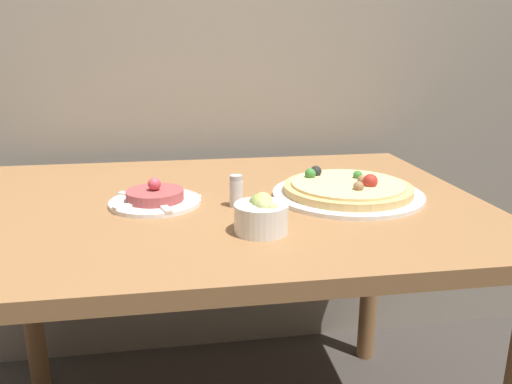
# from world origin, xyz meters

# --- Properties ---
(dining_table) EXTENTS (1.24, 0.88, 0.74)m
(dining_table) POSITION_xyz_m (0.00, 0.44, 0.64)
(dining_table) COLOR olive
(dining_table) RESTS_ON ground_plane
(pizza_plate) EXTENTS (0.36, 0.36, 0.06)m
(pizza_plate) POSITION_xyz_m (0.32, 0.42, 0.75)
(pizza_plate) COLOR white
(pizza_plate) RESTS_ON dining_table
(tartare_plate) EXTENTS (0.21, 0.21, 0.06)m
(tartare_plate) POSITION_xyz_m (-0.14, 0.43, 0.75)
(tartare_plate) COLOR white
(tartare_plate) RESTS_ON dining_table
(small_bowl) EXTENTS (0.10, 0.10, 0.07)m
(small_bowl) POSITION_xyz_m (0.07, 0.22, 0.77)
(small_bowl) COLOR white
(small_bowl) RESTS_ON dining_table
(salt_shaker) EXTENTS (0.03, 0.03, 0.07)m
(salt_shaker) POSITION_xyz_m (0.04, 0.39, 0.77)
(salt_shaker) COLOR silver
(salt_shaker) RESTS_ON dining_table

